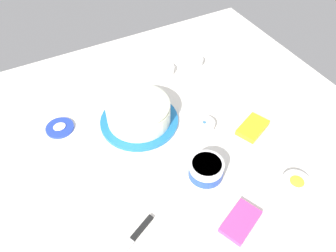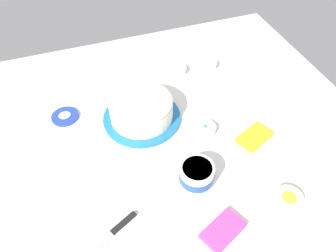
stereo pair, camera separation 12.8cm
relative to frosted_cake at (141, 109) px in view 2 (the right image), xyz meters
The scene contains 12 objects.
ground_plane 0.21m from the frosted_cake, 126.25° to the left, with size 1.54×1.54×0.00m, color silver.
frosted_cake is the anchor object (origin of this frame).
frosting_tub 0.37m from the frosted_cake, 104.43° to the left, with size 0.12×0.12×0.08m.
frosting_tub_lid 0.32m from the frosted_cake, 20.92° to the right, with size 0.11×0.11×0.02m.
spreading_knife 0.50m from the frosted_cake, 62.81° to the left, with size 0.22×0.12×0.01m.
sprinkle_bowl_blue 0.27m from the frosted_cake, 145.14° to the left, with size 0.08×0.08×0.03m.
sprinkle_bowl_yellow 0.64m from the frosted_cake, 123.05° to the left, with size 0.10×0.10×0.03m.
sprinkle_bowl_green 0.46m from the frosted_cake, 149.60° to the right, with size 0.09×0.09×0.03m.
sprinkle_bowl_pink 0.34m from the frosted_cake, 134.74° to the right, with size 0.10×0.10×0.03m.
candy_box_lower 0.46m from the frosted_cake, 146.60° to the left, with size 0.13×0.08×0.02m, color yellow.
candy_box_upper 0.56m from the frosted_cake, 100.06° to the left, with size 0.14×0.08×0.02m, color #E53D8E.
paper_napkin 0.46m from the frosted_cake, behind, with size 0.15×0.15×0.01m, color white.
Camera 2 is at (0.33, 0.76, 0.97)m, focal length 35.02 mm.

